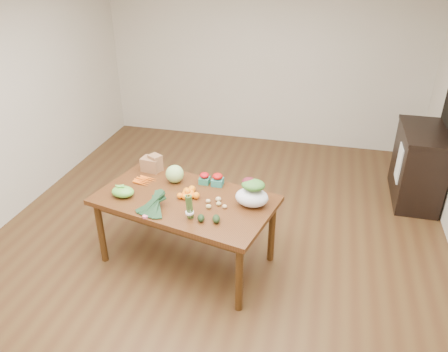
% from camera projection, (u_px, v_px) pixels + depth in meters
% --- Properties ---
extents(floor, '(6.00, 6.00, 0.00)m').
position_uv_depth(floor, '(215.00, 244.00, 4.80)').
color(floor, '#50361B').
rests_on(floor, ground).
extents(room_walls, '(5.02, 6.02, 2.70)m').
position_uv_depth(room_walls, '(214.00, 130.00, 4.16)').
color(room_walls, beige).
rests_on(room_walls, floor).
extents(dining_table, '(1.87, 1.30, 0.75)m').
position_uv_depth(dining_table, '(186.00, 230.00, 4.40)').
color(dining_table, '#4F2E12').
rests_on(dining_table, floor).
extents(cabinet, '(0.52, 1.02, 0.94)m').
position_uv_depth(cabinet, '(418.00, 165.00, 5.46)').
color(cabinet, black).
rests_on(cabinet, floor).
extents(dish_towel, '(0.02, 0.28, 0.45)m').
position_uv_depth(dish_towel, '(399.00, 163.00, 5.33)').
color(dish_towel, white).
rests_on(dish_towel, cabinet).
extents(paper_bag, '(0.30, 0.27, 0.18)m').
position_uv_depth(paper_bag, '(151.00, 163.00, 4.69)').
color(paper_bag, brown).
rests_on(paper_bag, dining_table).
extents(cabbage, '(0.19, 0.19, 0.19)m').
position_uv_depth(cabbage, '(175.00, 174.00, 4.46)').
color(cabbage, '#A7D37A').
rests_on(cabbage, dining_table).
extents(strawberry_basket_a, '(0.12, 0.12, 0.09)m').
position_uv_depth(strawberry_basket_a, '(205.00, 179.00, 4.46)').
color(strawberry_basket_a, red).
rests_on(strawberry_basket_a, dining_table).
extents(strawberry_basket_b, '(0.13, 0.13, 0.10)m').
position_uv_depth(strawberry_basket_b, '(218.00, 181.00, 4.42)').
color(strawberry_basket_b, '#B8130C').
rests_on(strawberry_basket_b, dining_table).
extents(orange_a, '(0.07, 0.07, 0.07)m').
position_uv_depth(orange_a, '(187.00, 191.00, 4.27)').
color(orange_a, orange).
rests_on(orange_a, dining_table).
extents(orange_b, '(0.07, 0.07, 0.07)m').
position_uv_depth(orange_b, '(192.00, 189.00, 4.30)').
color(orange_b, orange).
rests_on(orange_b, dining_table).
extents(orange_c, '(0.07, 0.07, 0.07)m').
position_uv_depth(orange_c, '(196.00, 196.00, 4.20)').
color(orange_c, orange).
rests_on(orange_c, dining_table).
extents(mandarin_cluster, '(0.22, 0.22, 0.10)m').
position_uv_depth(mandarin_cluster, '(188.00, 193.00, 4.21)').
color(mandarin_cluster, '#FF590F').
rests_on(mandarin_cluster, dining_table).
extents(carrots, '(0.26, 0.23, 0.03)m').
position_uv_depth(carrots, '(145.00, 181.00, 4.50)').
color(carrots, '#ED4D14').
rests_on(carrots, dining_table).
extents(snap_pea_bag, '(0.23, 0.17, 0.10)m').
position_uv_depth(snap_pea_bag, '(123.00, 192.00, 4.23)').
color(snap_pea_bag, '#52B43C').
rests_on(snap_pea_bag, dining_table).
extents(kale_bunch, '(0.40, 0.46, 0.16)m').
position_uv_depth(kale_bunch, '(151.00, 205.00, 3.96)').
color(kale_bunch, black).
rests_on(kale_bunch, dining_table).
extents(asparagus_bundle, '(0.10, 0.13, 0.26)m').
position_uv_depth(asparagus_bundle, '(189.00, 207.00, 3.85)').
color(asparagus_bundle, '#587C39').
rests_on(asparagus_bundle, dining_table).
extents(potato_a, '(0.05, 0.04, 0.04)m').
position_uv_depth(potato_a, '(208.00, 201.00, 4.14)').
color(potato_a, tan).
rests_on(potato_a, dining_table).
extents(potato_b, '(0.05, 0.05, 0.04)m').
position_uv_depth(potato_b, '(209.00, 206.00, 4.05)').
color(potato_b, tan).
rests_on(potato_b, dining_table).
extents(potato_c, '(0.05, 0.04, 0.04)m').
position_uv_depth(potato_c, '(219.00, 204.00, 4.09)').
color(potato_c, tan).
rests_on(potato_c, dining_table).
extents(potato_d, '(0.06, 0.05, 0.05)m').
position_uv_depth(potato_d, '(218.00, 199.00, 4.16)').
color(potato_d, '#D8B07C').
rests_on(potato_d, dining_table).
extents(potato_e, '(0.04, 0.04, 0.04)m').
position_uv_depth(potato_e, '(225.00, 206.00, 4.05)').
color(potato_e, '#DDB07F').
rests_on(potato_e, dining_table).
extents(avocado_a, '(0.09, 0.11, 0.06)m').
position_uv_depth(avocado_a, '(201.00, 218.00, 3.86)').
color(avocado_a, black).
rests_on(avocado_a, dining_table).
extents(avocado_b, '(0.10, 0.12, 0.07)m').
position_uv_depth(avocado_b, '(216.00, 219.00, 3.84)').
color(avocado_b, black).
rests_on(avocado_b, dining_table).
extents(salad_bag, '(0.36, 0.30, 0.24)m').
position_uv_depth(salad_bag, '(252.00, 194.00, 4.05)').
color(salad_bag, white).
rests_on(salad_bag, dining_table).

